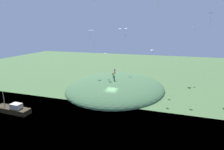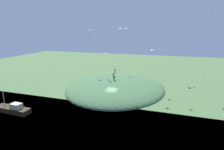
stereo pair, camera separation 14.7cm
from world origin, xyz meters
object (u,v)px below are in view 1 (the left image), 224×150
kite_8 (90,31)px  kite_11 (94,43)px  kite_2 (157,3)px  person_on_hilltop (114,77)px  kite_12 (211,14)px  kite_1 (152,50)px  kite_4 (126,30)px  kite_3 (178,52)px  kite_7 (120,29)px  kite_6 (194,28)px  boat_on_lake (13,109)px  kite_9 (179,42)px  person_watching_kites (115,70)px  person_near_shore (113,74)px  kite_10 (95,0)px  kite_5 (105,54)px  kite_0 (142,3)px

kite_8 → kite_11: size_ratio=0.90×
kite_8 → kite_2: bearing=-30.6°
person_on_hilltop → kite_12: kite_12 is taller
kite_1 → kite_12: bearing=-138.0°
kite_4 → kite_3: bearing=-34.8°
kite_12 → kite_7: bearing=39.4°
kite_1 → kite_11: size_ratio=0.54×
kite_6 → kite_12: (-16.60, 0.11, 1.94)m
kite_1 → kite_2: 13.80m
boat_on_lake → kite_8: 22.07m
kite_9 → kite_12: (-28.06, -2.29, 6.08)m
boat_on_lake → person_watching_kites: bearing=68.0°
kite_2 → kite_7: size_ratio=0.92×
kite_7 → kite_8: 26.48m
kite_3 → kite_4: size_ratio=0.80×
kite_2 → kite_4: bearing=151.1°
kite_2 → kite_3: (7.37, -6.63, -13.41)m
person_near_shore → kite_7: 16.65m
kite_9 → kite_10: (-2.28, 27.51, 13.43)m
person_on_hilltop → kite_5: (2.52, 3.37, 6.01)m
kite_0 → kite_11: bearing=110.7°
kite_8 → kite_10: 29.82m
kite_5 → kite_12: (-14.87, -22.60, 8.92)m
person_near_shore → kite_2: (2.55, -11.25, 19.48)m
person_near_shore → kite_8: bearing=159.0°
kite_8 → kite_3: bearing=-34.2°
person_watching_kites → kite_12: size_ratio=0.77×
kite_3 → kite_8: 31.93m
kite_3 → kite_4: 22.92m
kite_3 → kite_5: 22.55m
kite_4 → kite_1: bearing=-61.1°
kite_0 → kite_9: (5.47, -11.44, -11.27)m
boat_on_lake → kite_9: kite_9 is taller
kite_3 → kite_11: bearing=107.5°
kite_2 → kite_4: size_ratio=1.00×
boat_on_lake → person_near_shore: person_near_shore is taller
person_near_shore → kite_11: kite_11 is taller
kite_3 → kite_6: bearing=-162.7°
kite_5 → kite_10: size_ratio=1.21×
kite_4 → kite_6: bearing=-58.3°
person_near_shore → kite_3: 21.33m
person_near_shore → kite_6: size_ratio=1.09×
kite_4 → kite_5: bearing=44.5°
kite_10 → kite_7: bearing=-89.7°
kite_4 → kite_11: bearing=49.6°
kite_0 → kite_6: bearing=-113.4°
kite_8 → kite_10: bearing=20.1°
kite_10 → boat_on_lake: bearing=171.5°
person_near_shore → kite_6: kite_6 is taller
kite_4 → person_on_hilltop: bearing=38.9°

